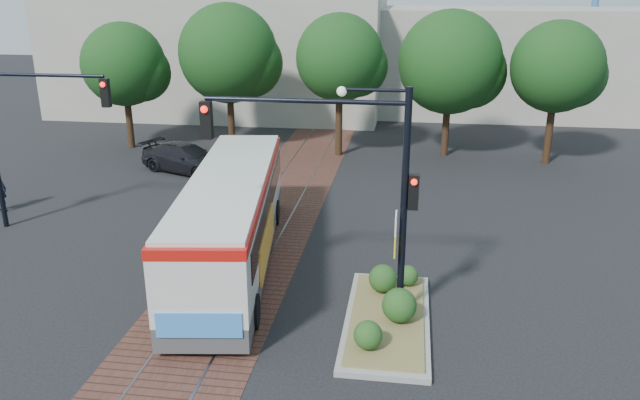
{
  "coord_description": "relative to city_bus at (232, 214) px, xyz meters",
  "views": [
    {
      "loc": [
        5.15,
        -15.63,
        8.46
      ],
      "look_at": [
        2.26,
        4.05,
        1.6
      ],
      "focal_mm": 35.0,
      "sensor_mm": 36.0,
      "label": 1
    }
  ],
  "objects": [
    {
      "name": "signal_pole_left",
      "position": [
        -8.1,
        1.88,
        2.21
      ],
      "size": [
        4.99,
        0.34,
        6.0
      ],
      "color": "black",
      "rests_on": "ground"
    },
    {
      "name": "signal_pole_main",
      "position": [
        4.13,
        -2.93,
        2.5
      ],
      "size": [
        5.49,
        0.46,
        6.0
      ],
      "color": "black",
      "rests_on": "ground"
    },
    {
      "name": "city_bus",
      "position": [
        0.0,
        0.0,
        0.0
      ],
      "size": [
        3.86,
        11.29,
        2.96
      ],
      "rotation": [
        0.0,
        0.0,
        0.14
      ],
      "color": "#454548",
      "rests_on": "ground"
    },
    {
      "name": "trackbed",
      "position": [
        0.26,
        1.88,
        -1.65
      ],
      "size": [
        3.6,
        40.0,
        0.02
      ],
      "color": "#543026",
      "rests_on": "ground"
    },
    {
      "name": "warehouses",
      "position": [
        -0.26,
        26.63,
        2.16
      ],
      "size": [
        40.0,
        13.0,
        8.0
      ],
      "color": "#ADA899",
      "rests_on": "ground"
    },
    {
      "name": "traffic_island",
      "position": [
        5.08,
        -3.02,
        -1.32
      ],
      "size": [
        2.2,
        5.2,
        1.13
      ],
      "color": "gray",
      "rests_on": "ground"
    },
    {
      "name": "tree_row",
      "position": [
        1.47,
        14.3,
        3.2
      ],
      "size": [
        26.4,
        5.6,
        7.67
      ],
      "color": "#382314",
      "rests_on": "ground"
    },
    {
      "name": "parked_car",
      "position": [
        -5.1,
        9.76,
        -0.98
      ],
      "size": [
        4.98,
        3.42,
        1.34
      ],
      "primitive_type": "imported",
      "rotation": [
        0.0,
        0.0,
        1.2
      ],
      "color": "black",
      "rests_on": "ground"
    },
    {
      "name": "ground",
      "position": [
        0.26,
        -2.12,
        -1.65
      ],
      "size": [
        120.0,
        120.0,
        0.0
      ],
      "primitive_type": "plane",
      "color": "black",
      "rests_on": "ground"
    }
  ]
}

